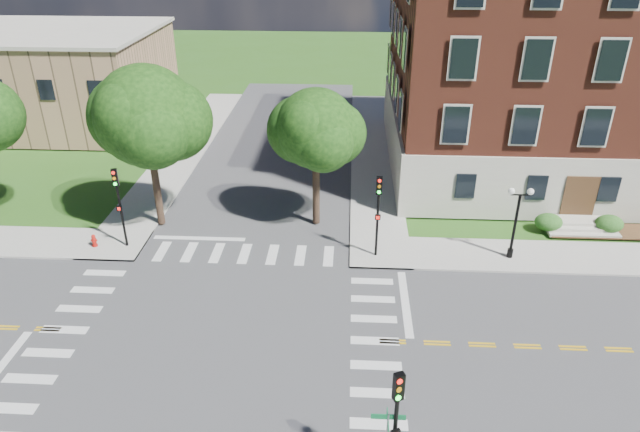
# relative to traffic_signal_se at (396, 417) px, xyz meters

# --- Properties ---
(ground) EXTENTS (160.00, 160.00, 0.00)m
(ground) POSITION_rel_traffic_signal_se_xyz_m (-7.50, 7.38, -3.19)
(ground) COLOR #2D5A19
(ground) RESTS_ON ground
(road_ew) EXTENTS (90.00, 12.00, 0.01)m
(road_ew) POSITION_rel_traffic_signal_se_xyz_m (-7.50, 7.38, -3.18)
(road_ew) COLOR #3D3D3F
(road_ew) RESTS_ON ground
(road_ns) EXTENTS (12.00, 90.00, 0.01)m
(road_ns) POSITION_rel_traffic_signal_se_xyz_m (-7.50, 7.38, -3.18)
(road_ns) COLOR #3D3D3F
(road_ns) RESTS_ON ground
(sidewalk_ne) EXTENTS (34.00, 34.00, 0.12)m
(sidewalk_ne) POSITION_rel_traffic_signal_se_xyz_m (7.88, 22.75, -3.13)
(sidewalk_ne) COLOR #9E9B93
(sidewalk_ne) RESTS_ON ground
(sidewalk_nw) EXTENTS (34.00, 34.00, 0.12)m
(sidewalk_nw) POSITION_rel_traffic_signal_se_xyz_m (-22.87, 22.75, -3.13)
(sidewalk_nw) COLOR #9E9B93
(sidewalk_nw) RESTS_ON ground
(crosswalk_east) EXTENTS (2.20, 10.20, 0.02)m
(crosswalk_east) POSITION_rel_traffic_signal_se_xyz_m (-0.30, 7.38, -3.19)
(crosswalk_east) COLOR silver
(crosswalk_east) RESTS_ON ground
(stop_bar_east) EXTENTS (0.40, 5.50, 0.00)m
(stop_bar_east) POSITION_rel_traffic_signal_se_xyz_m (1.30, 10.38, -3.19)
(stop_bar_east) COLOR silver
(stop_bar_east) RESTS_ON ground
(main_building) EXTENTS (30.60, 22.40, 16.50)m
(main_building) POSITION_rel_traffic_signal_se_xyz_m (16.50, 29.37, 5.15)
(main_building) COLOR #B7B0A1
(main_building) RESTS_ON ground
(secondary_building) EXTENTS (20.40, 15.40, 8.30)m
(secondary_building) POSITION_rel_traffic_signal_se_xyz_m (-29.50, 37.38, 1.09)
(secondary_building) COLOR #9C7856
(secondary_building) RESTS_ON ground
(tree_c) EXTENTS (5.87, 5.87, 9.85)m
(tree_c) POSITION_rel_traffic_signal_se_xyz_m (-13.27, 17.80, 3.83)
(tree_c) COLOR #2D2316
(tree_c) RESTS_ON ground
(tree_d) EXTENTS (4.72, 4.72, 8.48)m
(tree_d) POSITION_rel_traffic_signal_se_xyz_m (-3.63, 18.44, 3.03)
(tree_d) COLOR #2D2316
(tree_d) RESTS_ON ground
(traffic_signal_se) EXTENTS (0.38, 0.46, 4.80)m
(traffic_signal_se) POSITION_rel_traffic_signal_se_xyz_m (0.00, 0.00, 0.00)
(traffic_signal_se) COLOR black
(traffic_signal_se) RESTS_ON ground
(traffic_signal_ne) EXTENTS (0.33, 0.36, 4.80)m
(traffic_signal_ne) POSITION_rel_traffic_signal_se_xyz_m (-0.04, 14.69, 0.00)
(traffic_signal_ne) COLOR black
(traffic_signal_ne) RESTS_ON ground
(traffic_signal_nw) EXTENTS (0.37, 0.42, 4.80)m
(traffic_signal_nw) POSITION_rel_traffic_signal_se_xyz_m (-14.45, 14.96, 0.00)
(traffic_signal_nw) COLOR black
(traffic_signal_nw) RESTS_ON ground
(twin_lamp_west) EXTENTS (1.36, 0.36, 4.23)m
(twin_lamp_west) POSITION_rel_traffic_signal_se_xyz_m (7.47, 14.91, -0.66)
(twin_lamp_west) COLOR black
(twin_lamp_west) RESTS_ON ground
(fire_hydrant) EXTENTS (0.35, 0.35, 0.75)m
(fire_hydrant) POSITION_rel_traffic_signal_se_xyz_m (-16.29, 14.79, -2.72)
(fire_hydrant) COLOR #AF140D
(fire_hydrant) RESTS_ON ground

